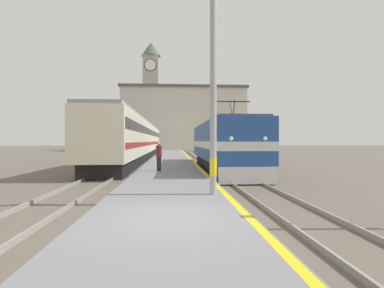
{
  "coord_description": "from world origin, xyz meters",
  "views": [
    {
      "loc": [
        0.1,
        -6.85,
        2.11
      ],
      "look_at": [
        1.89,
        20.23,
        1.82
      ],
      "focal_mm": 28.0,
      "sensor_mm": 36.0,
      "label": 1
    }
  ],
  "objects": [
    {
      "name": "ground_plane",
      "position": [
        0.0,
        30.0,
        0.0
      ],
      "size": [
        200.0,
        200.0,
        0.0
      ],
      "primitive_type": "plane",
      "color": "#60564C"
    },
    {
      "name": "platform",
      "position": [
        0.0,
        25.0,
        0.18
      ],
      "size": [
        3.98,
        140.0,
        0.36
      ],
      "color": "slate",
      "rests_on": "ground"
    },
    {
      "name": "rail_track_near",
      "position": [
        3.61,
        25.0,
        0.03
      ],
      "size": [
        2.84,
        140.0,
        0.16
      ],
      "color": "#60564C",
      "rests_on": "ground"
    },
    {
      "name": "rail_track_far",
      "position": [
        -3.78,
        25.0,
        0.03
      ],
      "size": [
        2.83,
        140.0,
        0.16
      ],
      "color": "#60564C",
      "rests_on": "ground"
    },
    {
      "name": "locomotive_train",
      "position": [
        3.61,
        13.98,
        1.77
      ],
      "size": [
        2.92,
        14.59,
        4.43
      ],
      "color": "black",
      "rests_on": "ground"
    },
    {
      "name": "passenger_train",
      "position": [
        -3.78,
        28.72,
        2.25
      ],
      "size": [
        2.92,
        40.65,
        4.2
      ],
      "color": "black",
      "rests_on": "ground"
    },
    {
      "name": "catenary_mast",
      "position": [
        1.55,
        2.86,
        4.54
      ],
      "size": [
        2.47,
        0.24,
        8.26
      ],
      "color": "#9E9EA3",
      "rests_on": "platform"
    },
    {
      "name": "person_on_platform",
      "position": [
        -0.68,
        10.65,
        1.24
      ],
      "size": [
        0.34,
        0.34,
        1.69
      ],
      "color": "#23232D",
      "rests_on": "platform"
    },
    {
      "name": "clock_tower",
      "position": [
        -4.9,
        64.24,
        13.42
      ],
      "size": [
        4.51,
        4.51,
        25.31
      ],
      "color": "#ADA393",
      "rests_on": "ground"
    },
    {
      "name": "station_building",
      "position": [
        2.53,
        56.69,
        6.72
      ],
      "size": [
        26.1,
        8.21,
        13.4
      ],
      "color": "beige",
      "rests_on": "ground"
    }
  ]
}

